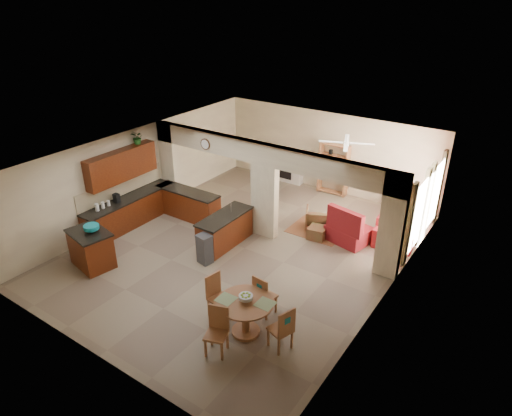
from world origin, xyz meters
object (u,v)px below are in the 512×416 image
Objects in this scene: sofa at (403,219)px; armchair at (317,218)px; kitchen_island at (91,249)px; dining_table at (246,312)px.

sofa is 2.52m from armchair.
armchair is (3.93, 5.13, -0.17)m from kitchen_island.
dining_table is 0.42× the size of sofa.
kitchen_island is 1.08× the size of dining_table.
dining_table reaches higher than armchair.
dining_table is at bearing 13.01° from kitchen_island.
armchair is at bearing 63.83° from kitchen_island.
kitchen_island is at bearing 130.41° from sofa.
dining_table is at bearing 75.04° from armchair.
dining_table is 1.66× the size of armchair.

